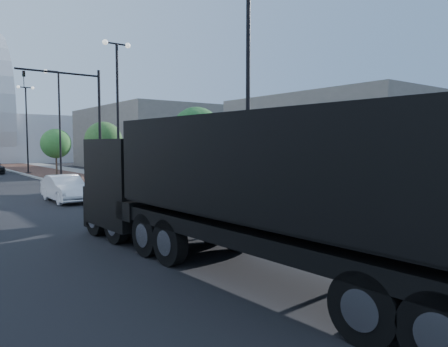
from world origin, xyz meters
TOP-DOWN VIEW (x-y plane):
  - sidewalk at (3.50, 40.00)m, footprint 7.00×140.00m
  - concrete_strip at (6.20, 40.00)m, footprint 2.40×140.00m
  - curb at (0.00, 40.00)m, footprint 0.30×140.00m
  - dump_truck at (-2.87, 8.25)m, footprint 3.56×14.11m
  - white_sedan at (-2.55, 22.12)m, footprint 1.59×4.51m
  - pedestrian at (5.71, 20.64)m, footprint 0.66×0.51m
  - streetlight_1 at (0.49, 10.00)m, footprint 1.44×0.56m
  - streetlight_2 at (0.60, 22.00)m, footprint 1.72×0.56m
  - streetlight_3 at (0.49, 34.00)m, footprint 1.44×0.56m
  - streetlight_4 at (0.60, 46.00)m, footprint 1.72×0.56m
  - traffic_mast at (-0.30, 25.00)m, footprint 5.09×0.20m
  - tree_0 at (1.65, 4.02)m, footprint 2.29×2.23m
  - tree_1 at (1.65, 15.02)m, footprint 2.46×2.42m
  - tree_2 at (1.65, 27.02)m, footprint 2.63×2.63m
  - tree_3 at (1.65, 39.02)m, footprint 2.76×2.76m
  - commercial_block_ne at (16.00, 50.00)m, footprint 12.00×22.00m
  - commercial_block_e at (18.00, 20.00)m, footprint 10.00×16.00m
  - utility_cover_1 at (2.40, 8.00)m, footprint 0.50×0.50m
  - utility_cover_2 at (2.40, 19.00)m, footprint 0.50×0.50m

SIDE VIEW (x-z plane):
  - sidewalk at x=3.50m, z-range 0.00..0.12m
  - concrete_strip at x=6.20m, z-range 0.00..0.13m
  - curb at x=0.00m, z-range 0.00..0.14m
  - utility_cover_1 at x=2.40m, z-range 0.12..0.14m
  - utility_cover_2 at x=2.40m, z-range 0.12..0.14m
  - white_sedan at x=-2.55m, z-range 0.00..1.48m
  - pedestrian at x=5.71m, z-range 0.00..1.62m
  - dump_truck at x=-2.87m, z-range -0.31..3.60m
  - tree_3 at x=1.65m, z-range 0.93..5.56m
  - tree_0 at x=1.65m, z-range 1.09..5.53m
  - tree_2 at x=1.65m, z-range 1.07..5.87m
  - commercial_block_e at x=18.00m, z-range 0.00..7.00m
  - tree_1 at x=1.65m, z-range 1.28..6.28m
  - commercial_block_ne at x=16.00m, z-range 0.00..8.00m
  - streetlight_1 at x=0.49m, z-range -0.26..8.95m
  - streetlight_3 at x=0.49m, z-range -0.26..8.95m
  - streetlight_2 at x=0.60m, z-range 0.18..9.46m
  - streetlight_4 at x=0.60m, z-range 0.18..9.46m
  - traffic_mast at x=-0.30m, z-range 0.98..8.98m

